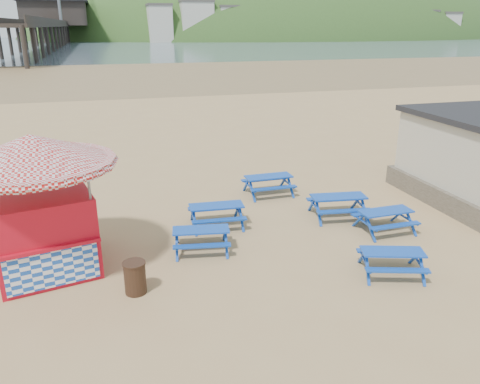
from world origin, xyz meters
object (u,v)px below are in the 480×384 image
object	(u,v)px
picnic_table_blue_b	(268,185)
litter_bin	(135,277)
picnic_table_yellow	(10,251)
ice_cream_kiosk	(37,188)
picnic_table_blue_a	(217,215)

from	to	relation	value
picnic_table_blue_b	litter_bin	world-z (taller)	litter_bin
picnic_table_yellow	ice_cream_kiosk	world-z (taller)	ice_cream_kiosk
picnic_table_blue_a	picnic_table_blue_b	size ratio (longest dim) A/B	1.01
picnic_table_yellow	ice_cream_kiosk	distance (m)	2.21
ice_cream_kiosk	picnic_table_yellow	bearing A→B (deg)	136.93
picnic_table_blue_a	litter_bin	distance (m)	4.32
litter_bin	picnic_table_blue_a	bearing A→B (deg)	49.95
picnic_table_blue_b	ice_cream_kiosk	size ratio (longest dim) A/B	0.37
picnic_table_blue_a	picnic_table_blue_b	xyz separation A→B (m)	(2.57, 2.33, 0.01)
ice_cream_kiosk	picnic_table_blue_a	bearing A→B (deg)	5.14
picnic_table_blue_b	picnic_table_yellow	distance (m)	9.04
picnic_table_blue_b	picnic_table_blue_a	bearing A→B (deg)	-138.57
picnic_table_blue_b	litter_bin	bearing A→B (deg)	-134.29
picnic_table_blue_b	ice_cream_kiosk	xyz separation A→B (m)	(-7.45, -3.84, 1.90)
picnic_table_blue_a	ice_cream_kiosk	distance (m)	5.46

